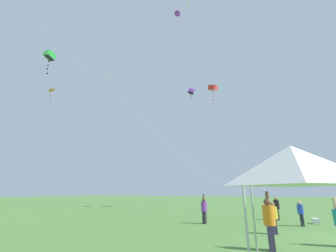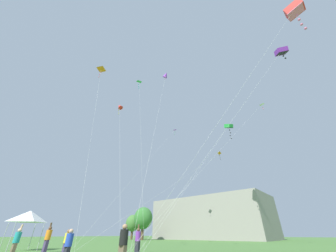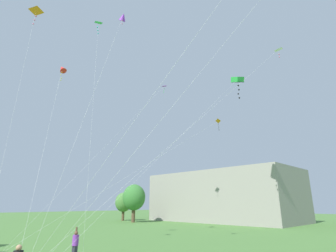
% 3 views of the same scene
% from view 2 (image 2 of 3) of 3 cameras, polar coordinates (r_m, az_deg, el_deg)
% --- Properties ---
extents(distant_building, '(29.53, 14.66, 9.68)m').
position_cam_2_polar(distant_building, '(57.01, 13.15, -25.75)').
color(distant_building, gray).
rests_on(distant_building, ground).
extents(tree_near_right, '(3.68, 3.31, 5.55)m').
position_cam_2_polar(tree_near_right, '(67.79, 7.45, -27.85)').
color(tree_near_right, brown).
rests_on(tree_near_right, ground).
extents(tree_far_right, '(4.76, 4.28, 7.18)m').
position_cam_2_polar(tree_far_right, '(52.08, -7.57, -26.09)').
color(tree_far_right, brown).
rests_on(tree_far_right, ground).
extents(tree_far_left, '(3.87, 3.48, 5.84)m').
position_cam_2_polar(tree_far_left, '(57.72, -10.72, -27.09)').
color(tree_far_left, brown).
rests_on(tree_far_left, ground).
extents(festival_tent, '(2.45, 2.45, 3.17)m').
position_cam_2_polar(festival_tent, '(23.24, -36.63, -21.23)').
color(festival_tent, '#B7B7BC').
rests_on(festival_tent, ground).
extents(person_yellow_shirt, '(0.36, 0.36, 1.54)m').
position_cam_2_polar(person_yellow_shirt, '(16.44, -28.54, -28.48)').
color(person_yellow_shirt, '#473860').
rests_on(person_yellow_shirt, ground).
extents(person_black_shirt, '(0.40, 0.40, 1.70)m').
position_cam_2_polar(person_black_shirt, '(10.72, -13.46, -31.23)').
color(person_black_shirt, brown).
rests_on(person_black_shirt, ground).
extents(person_orange_shirt, '(0.43, 0.43, 2.09)m').
position_cam_2_polar(person_orange_shirt, '(19.99, -32.80, -26.67)').
color(person_orange_shirt, '#473860').
rests_on(person_orange_shirt, ground).
extents(person_purple_shirt, '(0.40, 0.40, 1.92)m').
position_cam_2_polar(person_purple_shirt, '(16.87, -9.17, -30.84)').
color(person_purple_shirt, '#282833').
rests_on(person_purple_shirt, ground).
extents(person_teal_shirt, '(0.38, 0.38, 1.84)m').
position_cam_2_polar(person_teal_shirt, '(17.50, -39.11, -25.46)').
color(person_teal_shirt, brown).
rests_on(person_teal_shirt, ground).
extents(person_blue_shirt, '(0.36, 0.36, 1.50)m').
position_cam_2_polar(person_blue_shirt, '(12.40, -28.11, -29.19)').
color(person_blue_shirt, '#282833').
rests_on(person_blue_shirt, ground).
extents(kite_orange_delta_0, '(8.66, 3.09, 22.11)m').
position_cam_2_polar(kite_orange_delta_0, '(29.47, -19.79, 15.75)').
color(kite_orange_delta_0, silver).
rests_on(kite_orange_delta_0, ground).
extents(kite_green_delta_1, '(6.99, 3.56, 23.60)m').
position_cam_2_polar(kite_green_delta_1, '(32.14, -8.77, 13.10)').
color(kite_green_delta_1, silver).
rests_on(kite_green_delta_1, ground).
extents(kite_purple_diamond_2, '(4.11, 7.03, 19.59)m').
position_cam_2_polar(kite_purple_diamond_2, '(25.03, -0.72, 15.22)').
color(kite_purple_diamond_2, silver).
rests_on(kite_purple_diamond_2, ground).
extents(kite_red_box_3, '(11.52, 7.20, 17.73)m').
position_cam_2_polar(kite_red_box_3, '(20.75, 34.13, 27.16)').
color(kite_red_box_3, silver).
rests_on(kite_red_box_3, ground).
extents(kite_red_diamond_4, '(9.05, 4.52, 15.63)m').
position_cam_2_polar(kite_red_diamond_4, '(24.31, -14.53, 5.72)').
color(kite_red_diamond_4, silver).
rests_on(kite_red_diamond_4, ground).
extents(kite_white_delta_5, '(5.39, 21.34, 19.11)m').
position_cam_2_polar(kite_white_delta_5, '(32.57, 26.52, 5.76)').
color(kite_white_delta_5, silver).
rests_on(kite_white_delta_5, ground).
extents(kite_orange_delta_6, '(1.54, 23.80, 13.41)m').
position_cam_2_polar(kite_orange_delta_6, '(32.63, 15.02, -8.37)').
color(kite_orange_delta_6, silver).
rests_on(kite_orange_delta_6, ground).
extents(kite_purple_delta_7, '(6.90, 21.02, 20.93)m').
position_cam_2_polar(kite_purple_delta_7, '(39.88, 1.85, -1.46)').
color(kite_purple_delta_7, silver).
rests_on(kite_purple_delta_7, ground).
extents(kite_purple_box_8, '(9.47, 9.73, 16.81)m').
position_cam_2_polar(kite_purple_box_8, '(22.01, 31.24, 18.78)').
color(kite_purple_box_8, silver).
rests_on(kite_purple_box_8, ground).
extents(kite_green_box_9, '(3.97, 25.38, 20.12)m').
position_cam_2_polar(kite_green_box_9, '(38.13, 18.03, -0.14)').
color(kite_green_box_9, silver).
rests_on(kite_green_box_9, ground).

